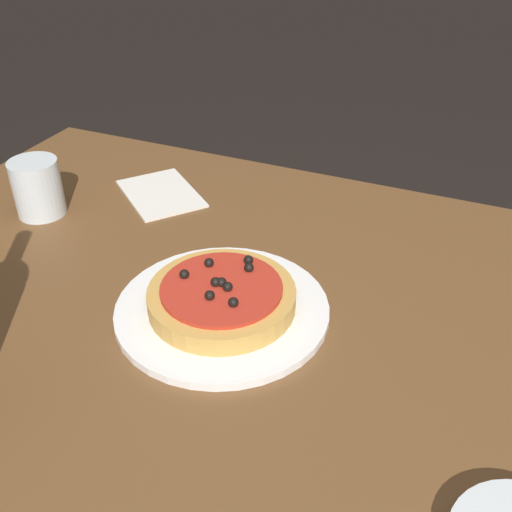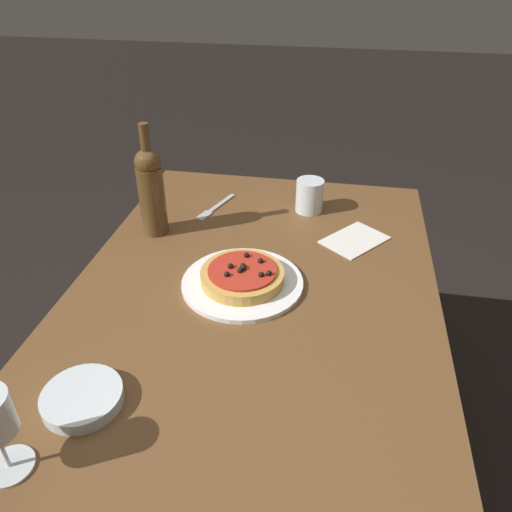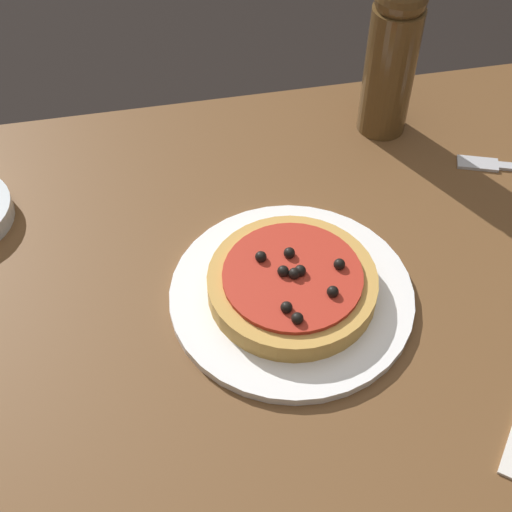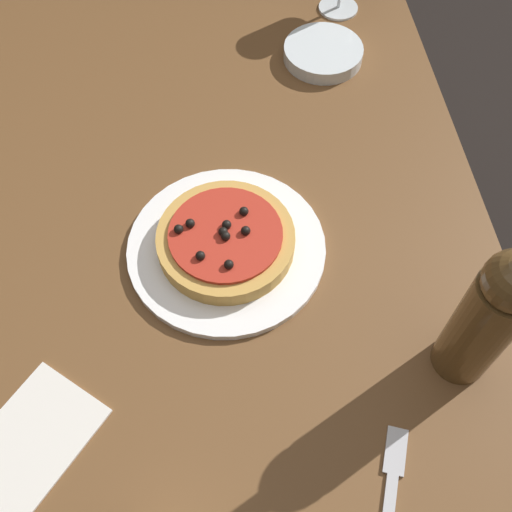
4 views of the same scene
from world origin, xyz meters
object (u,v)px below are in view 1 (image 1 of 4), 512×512
Objects in this scene: dining_table at (263,355)px; pizza at (222,296)px; dinner_plate at (222,309)px; water_cup at (37,188)px.

pizza reaches higher than dining_table.
water_cup reaches higher than dinner_plate.
pizza is 0.44m from water_cup.
pizza is 2.03× the size of water_cup.
dinner_plate is at bearing -150.35° from dining_table.
pizza reaches higher than dinner_plate.
pizza is at bearing -16.54° from water_cup.
dining_table is 6.68× the size of pizza.
dining_table is 0.50m from water_cup.
pizza is at bearing -150.55° from dining_table.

